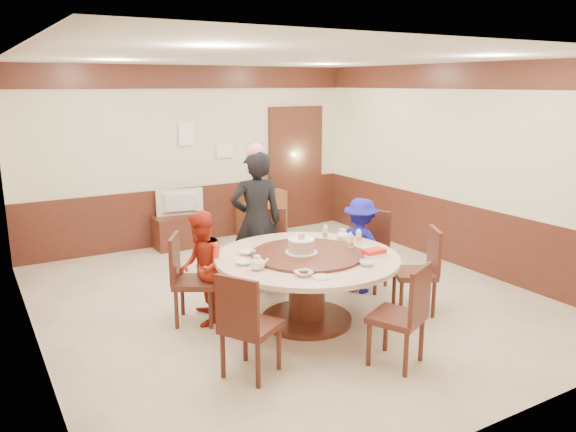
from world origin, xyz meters
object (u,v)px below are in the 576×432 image
thermos (265,180)px  person_standing (256,222)px  television (181,203)px  shrimp_platter (374,252)px  side_cabinet (261,213)px  person_red (201,268)px  birthday_cake (301,246)px  tv_stand (182,231)px  person_blue (360,246)px  banquet_table (307,275)px

thermos → person_standing: bearing=-120.3°
television → shrimp_platter: bearing=111.9°
side_cabinet → thermos: (0.07, 0.00, 0.56)m
side_cabinet → thermos: 0.57m
person_red → birthday_cake: 1.09m
tv_stand → side_cabinet: (1.44, 0.03, 0.12)m
person_blue → person_standing: bearing=30.6°
banquet_table → person_blue: bearing=22.9°
person_blue → side_cabinet: size_ratio=1.47×
banquet_table → birthday_cake: size_ratio=5.67×
person_blue → thermos: 3.05m
shrimp_platter → banquet_table: bearing=152.0°
thermos → person_red: bearing=-128.6°
side_cabinet → birthday_cake: bearing=-111.1°
birthday_cake → side_cabinet: birthday_cake is taller
person_red → television: (0.81, 2.87, 0.10)m
person_standing → tv_stand: 2.37m
thermos → shrimp_platter: bearing=-100.7°
shrimp_platter → television: size_ratio=0.41×
shrimp_platter → person_blue: bearing=61.0°
banquet_table → birthday_cake: bearing=143.4°
banquet_table → shrimp_platter: bearing=-28.0°
person_red → person_standing: bearing=140.1°
person_blue → tv_stand: person_blue is taller
person_red → shrimp_platter: 1.84m
tv_stand → side_cabinet: 1.44m
person_blue → thermos: (0.28, 3.02, 0.35)m
side_cabinet → person_standing: bearing=-119.0°
person_standing → shrimp_platter: person_standing is taller
birthday_cake → shrimp_platter: 0.78m
banquet_table → person_blue: (1.06, 0.45, 0.06)m
television → thermos: thermos is taller
person_standing → birthday_cake: bearing=102.9°
person_red → television: size_ratio=1.68×
banquet_table → tv_stand: size_ratio=2.30×
person_blue → television: (-1.22, 2.99, 0.12)m
thermos → banquet_table: bearing=-111.2°
television → thermos: (1.51, 0.03, 0.23)m
banquet_table → tv_stand: (-0.16, 3.43, -0.28)m
person_red → side_cabinet: 3.67m
banquet_table → tv_stand: 3.45m
person_red → person_blue: person_red is taller
birthday_cake → side_cabinet: (1.32, 3.43, -0.48)m
person_red → tv_stand: person_red is taller
banquet_table → television: television is taller
television → thermos: size_ratio=1.92×
side_cabinet → banquet_table: bearing=-110.2°
person_red → birthday_cake: size_ratio=3.56×
person_red → shrimp_platter: bearing=79.3°
person_standing → side_cabinet: person_standing is taller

